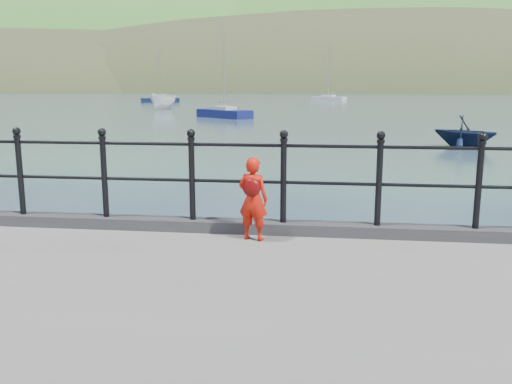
# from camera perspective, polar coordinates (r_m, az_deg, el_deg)

# --- Properties ---
(ground) EXTENTS (600.00, 600.00, 0.00)m
(ground) POSITION_cam_1_polar(r_m,az_deg,el_deg) (7.63, -1.72, -11.14)
(ground) COLOR #2D4251
(ground) RESTS_ON ground
(kerb) EXTENTS (60.00, 0.30, 0.15)m
(kerb) POSITION_cam_1_polar(r_m,az_deg,el_deg) (7.15, -1.96, -3.61)
(kerb) COLOR #28282B
(kerb) RESTS_ON quay
(railing) EXTENTS (18.11, 0.11, 1.20)m
(railing) POSITION_cam_1_polar(r_m,az_deg,el_deg) (6.99, -2.00, 2.33)
(railing) COLOR black
(railing) RESTS_ON kerb
(far_shore) EXTENTS (830.00, 200.00, 156.00)m
(far_shore) POSITION_cam_1_polar(r_m,az_deg,el_deg) (250.48, 15.86, 5.05)
(far_shore) COLOR #333A21
(far_shore) RESTS_ON ground
(child) EXTENTS (0.43, 0.35, 1.04)m
(child) POSITION_cam_1_polar(r_m,az_deg,el_deg) (6.67, -0.32, -0.67)
(child) COLOR red
(child) RESTS_ON quay
(launch_white) EXTENTS (2.88, 5.15, 1.88)m
(launch_white) POSITION_cam_1_polar(r_m,az_deg,el_deg) (63.25, -9.78, 9.37)
(launch_white) COLOR white
(launch_white) RESTS_ON ground
(launch_navy) EXTENTS (3.69, 3.56, 1.49)m
(launch_navy) POSITION_cam_1_polar(r_m,az_deg,el_deg) (27.16, 21.12, 5.98)
(launch_navy) COLOR black
(launch_navy) RESTS_ON ground
(sailboat_deep) EXTENTS (6.50, 4.71, 9.38)m
(sailboat_deep) POSITION_cam_1_polar(r_m,az_deg,el_deg) (97.72, 7.60, 9.71)
(sailboat_deep) COLOR beige
(sailboat_deep) RESTS_ON ground
(sailboat_port) EXTENTS (5.52, 5.08, 8.31)m
(sailboat_port) POSITION_cam_1_polar(r_m,az_deg,el_deg) (47.86, -3.37, 8.21)
(sailboat_port) COLOR navy
(sailboat_port) RESTS_ON ground
(sailboat_left) EXTENTS (6.20, 4.04, 8.48)m
(sailboat_left) POSITION_cam_1_polar(r_m,az_deg,el_deg) (88.50, -10.06, 9.48)
(sailboat_left) COLOR #0E1732
(sailboat_left) RESTS_ON ground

